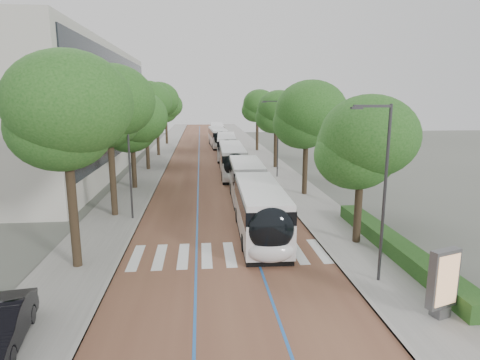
# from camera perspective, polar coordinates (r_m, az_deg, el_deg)

# --- Properties ---
(ground) EXTENTS (160.00, 160.00, 0.00)m
(ground) POSITION_cam_1_polar(r_m,az_deg,el_deg) (21.25, -1.84, -11.57)
(ground) COLOR #51544C
(ground) RESTS_ON ground
(road) EXTENTS (11.00, 140.00, 0.02)m
(road) POSITION_cam_1_polar(r_m,az_deg,el_deg) (60.09, -4.34, 3.58)
(road) COLOR brown
(road) RESTS_ON ground
(sidewalk_left) EXTENTS (4.00, 140.00, 0.12)m
(sidewalk_left) POSITION_cam_1_polar(r_m,az_deg,el_deg) (60.40, -11.48, 3.47)
(sidewalk_left) COLOR gray
(sidewalk_left) RESTS_ON ground
(sidewalk_right) EXTENTS (4.00, 140.00, 0.12)m
(sidewalk_right) POSITION_cam_1_polar(r_m,az_deg,el_deg) (60.70, 2.77, 3.73)
(sidewalk_right) COLOR gray
(sidewalk_right) RESTS_ON ground
(kerb_left) EXTENTS (0.20, 140.00, 0.14)m
(kerb_left) POSITION_cam_1_polar(r_m,az_deg,el_deg) (60.23, -9.68, 3.52)
(kerb_left) COLOR gray
(kerb_left) RESTS_ON ground
(kerb_right) EXTENTS (0.20, 140.00, 0.14)m
(kerb_right) POSITION_cam_1_polar(r_m,az_deg,el_deg) (60.46, 0.98, 3.71)
(kerb_right) COLOR gray
(kerb_right) RESTS_ON ground
(zebra_crossing) EXTENTS (10.55, 3.60, 0.01)m
(zebra_crossing) POSITION_cam_1_polar(r_m,az_deg,el_deg) (22.17, -1.48, -10.48)
(zebra_crossing) COLOR silver
(zebra_crossing) RESTS_ON ground
(lane_line_left) EXTENTS (0.12, 126.00, 0.01)m
(lane_line_left) POSITION_cam_1_polar(r_m,az_deg,el_deg) (60.08, -5.87, 3.57)
(lane_line_left) COLOR #215AA8
(lane_line_left) RESTS_ON road
(lane_line_right) EXTENTS (0.12, 126.00, 0.01)m
(lane_line_right) POSITION_cam_1_polar(r_m,az_deg,el_deg) (60.14, -2.81, 3.62)
(lane_line_right) COLOR #215AA8
(lane_line_right) RESTS_ON road
(office_building) EXTENTS (18.11, 40.00, 14.00)m
(office_building) POSITION_cam_1_polar(r_m,az_deg,el_deg) (50.90, -26.91, 8.84)
(office_building) COLOR #B3B0A6
(office_building) RESTS_ON ground
(hedge) EXTENTS (1.20, 14.00, 0.80)m
(hedge) POSITION_cam_1_polar(r_m,az_deg,el_deg) (23.41, 21.26, -8.78)
(hedge) COLOR #1A4016
(hedge) RESTS_ON sidewalk_right
(streetlight_near) EXTENTS (1.82, 0.20, 8.00)m
(streetlight_near) POSITION_cam_1_polar(r_m,az_deg,el_deg) (18.60, 19.51, -0.04)
(streetlight_near) COLOR #333336
(streetlight_near) RESTS_ON sidewalk_right
(streetlight_far) EXTENTS (1.82, 0.20, 8.00)m
(streetlight_far) POSITION_cam_1_polar(r_m,az_deg,el_deg) (42.38, 5.17, 6.76)
(streetlight_far) COLOR #333336
(streetlight_far) RESTS_ON sidewalk_right
(lamp_post_left) EXTENTS (0.14, 0.14, 8.00)m
(lamp_post_left) POSITION_cam_1_polar(r_m,az_deg,el_deg) (28.24, -15.44, 2.55)
(lamp_post_left) COLOR #333336
(lamp_post_left) RESTS_ON sidewalk_left
(trees_left) EXTENTS (6.03, 60.66, 10.05)m
(trees_left) POSITION_cam_1_polar(r_m,az_deg,el_deg) (44.29, -13.89, 9.56)
(trees_left) COLOR black
(trees_left) RESTS_ON ground
(trees_right) EXTENTS (5.98, 47.25, 9.26)m
(trees_right) POSITION_cam_1_polar(r_m,az_deg,el_deg) (40.86, 7.16, 8.83)
(trees_right) COLOR black
(trees_right) RESTS_ON ground
(lead_bus) EXTENTS (2.98, 18.45, 3.20)m
(lead_bus) POSITION_cam_1_polar(r_m,az_deg,el_deg) (28.01, 1.91, -2.30)
(lead_bus) COLOR black
(lead_bus) RESTS_ON ground
(bus_queued_0) EXTENTS (2.78, 12.45, 3.20)m
(bus_queued_0) POSITION_cam_1_polar(r_m,az_deg,el_deg) (44.02, -1.13, 2.80)
(bus_queued_0) COLOR silver
(bus_queued_0) RESTS_ON ground
(bus_queued_1) EXTENTS (3.14, 12.51, 3.20)m
(bus_queued_1) POSITION_cam_1_polar(r_m,az_deg,el_deg) (56.88, -1.95, 4.80)
(bus_queued_1) COLOR silver
(bus_queued_1) RESTS_ON ground
(bus_queued_2) EXTENTS (3.05, 12.49, 3.20)m
(bus_queued_2) POSITION_cam_1_polar(r_m,az_deg,el_deg) (69.91, -3.14, 6.06)
(bus_queued_2) COLOR silver
(bus_queued_2) RESTS_ON ground
(bus_queued_3) EXTENTS (2.72, 12.44, 3.20)m
(bus_queued_3) POSITION_cam_1_polar(r_m,az_deg,el_deg) (81.91, -3.31, 6.87)
(bus_queued_3) COLOR silver
(bus_queued_3) RESTS_ON ground
(ad_panel) EXTENTS (1.34, 0.75, 2.70)m
(ad_panel) POSITION_cam_1_polar(r_m,az_deg,el_deg) (17.41, 26.93, -12.79)
(ad_panel) COLOR #59595B
(ad_panel) RESTS_ON sidewalk_right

